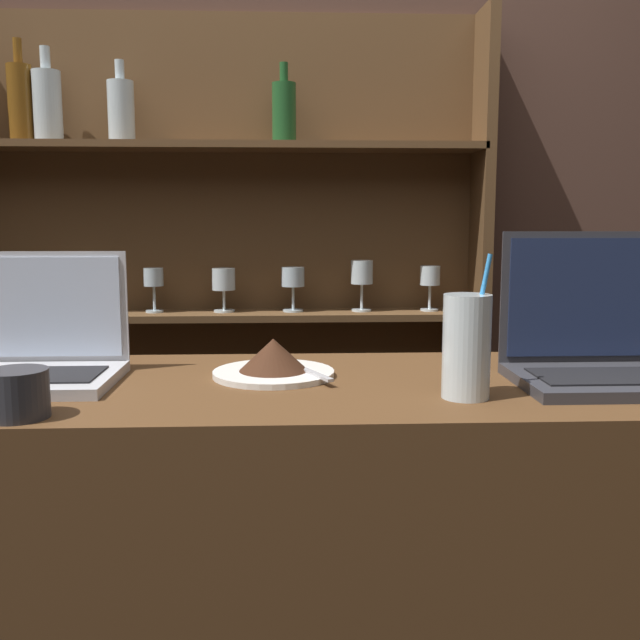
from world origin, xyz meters
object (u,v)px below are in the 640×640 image
Objects in this scene: laptop_near at (30,353)px; water_glass at (467,346)px; cake_plate at (274,361)px; coffee_cup at (17,394)px; laptop_far at (611,348)px.

water_glass is (0.70, -0.15, 0.03)m from laptop_near.
coffee_cup is (-0.34, -0.24, 0.01)m from cake_plate.
laptop_far reaches higher than cake_plate.
laptop_near is 0.97m from laptop_far.
laptop_far is 1.61× the size of cake_plate.
cake_plate is (0.41, 0.01, -0.02)m from laptop_near.
laptop_far is at bearing 11.56° from coffee_cup.
laptop_near is 0.41m from cake_plate.
coffee_cup is (0.06, -0.23, -0.01)m from laptop_near.
water_glass is at bearing 7.37° from coffee_cup.
laptop_near is 0.88× the size of laptop_far.
laptop_near is at bearing -178.27° from cake_plate.
water_glass is at bearing -159.13° from laptop_far.
laptop_near is 1.41× the size of cake_plate.
laptop_far is 0.29m from water_glass.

